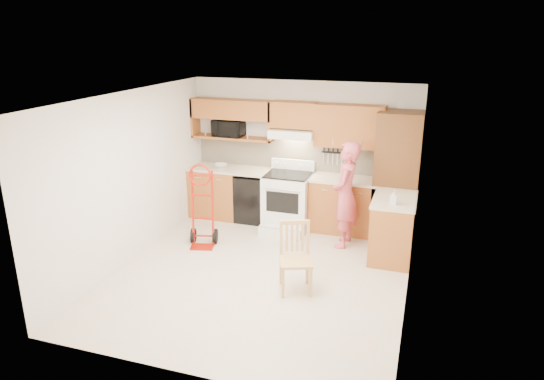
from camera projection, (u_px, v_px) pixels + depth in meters
The scene contains 28 objects.
floor at pixel (261, 274), 6.97m from camera, with size 4.00×4.50×0.02m, color beige.
ceiling at pixel (260, 96), 6.19m from camera, with size 4.00×4.50×0.02m, color white.
wall_back at pixel (303, 152), 8.62m from camera, with size 4.00×0.02×2.50m, color silver.
wall_front at pixel (180, 263), 4.54m from camera, with size 4.00×0.02×2.50m, color silver.
wall_left at pixel (131, 177), 7.17m from camera, with size 0.02×4.50×2.50m, color silver.
wall_right at pixel (415, 206), 5.99m from camera, with size 0.02×4.50×2.50m, color silver.
backsplash at pixel (302, 156), 8.62m from camera, with size 3.92×0.03×0.55m, color beige.
lower_cab_left at pixel (216, 192), 9.05m from camera, with size 0.90×0.60×0.90m, color #975923.
dishwasher at pixel (255, 198), 8.84m from camera, with size 0.60×0.60×0.85m, color black.
lower_cab_right at pixel (344, 206), 8.35m from camera, with size 1.14×0.60×0.90m, color #975923.
countertop_left at pixel (231, 169), 8.81m from camera, with size 1.50×0.63×0.04m, color beige.
countertop_right at pixel (346, 179), 8.20m from camera, with size 1.14×0.63×0.04m, color beige.
cab_return_right at pixel (392, 229), 7.37m from camera, with size 0.60×1.00×0.90m, color #975923.
countertop_return at pixel (395, 200), 7.23m from camera, with size 0.63×1.00×0.04m, color beige.
pantry_tall at pixel (396, 176), 7.92m from camera, with size 0.70×0.60×2.10m, color brown.
upper_cab_left at pixel (232, 109), 8.61m from camera, with size 1.50×0.33×0.34m, color #975923.
upper_shelf_mw at pixel (233, 138), 8.76m from camera, with size 1.50×0.33×0.04m, color #975923.
upper_cab_center at pixel (294, 115), 8.29m from camera, with size 0.76×0.33×0.44m, color #975923.
upper_cab_right at pixel (350, 126), 8.05m from camera, with size 1.14×0.33×0.70m, color #975923.
range_hood at pixel (293, 133), 8.32m from camera, with size 0.76×0.46×0.14m, color white.
knife_strip at pixel (333, 156), 8.42m from camera, with size 0.40×0.05×0.29m, color black, non-canonical shape.
microwave at pixel (229, 128), 8.73m from camera, with size 0.54×0.37×0.30m, color black.
range at pixel (287, 197), 8.41m from camera, with size 0.78×1.02×1.15m, color white, non-canonical shape.
person at pixel (345, 195), 7.65m from camera, with size 0.62×0.41×1.70m, color #C84D5B.
hand_truck at pixel (202, 210), 7.71m from camera, with size 0.48×0.44×1.22m, color #A71809, non-canonical shape.
dining_chair at pixel (296, 259), 6.39m from camera, with size 0.42×0.45×0.93m, color tan, non-canonical shape.
soap_bottle at pixel (394, 197), 6.95m from camera, with size 0.09×0.10×0.21m, color white.
bowl at pixel (221, 166), 8.85m from camera, with size 0.23×0.23×0.06m, color white.
Camera 1 is at (2.07, -5.90, 3.30)m, focal length 32.33 mm.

